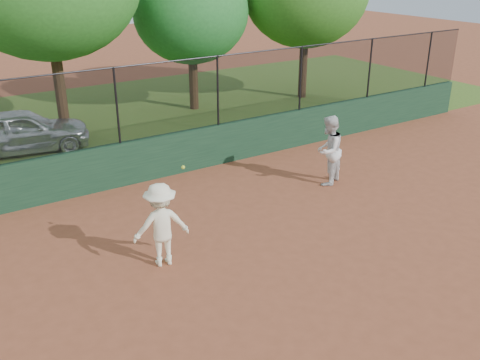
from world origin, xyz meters
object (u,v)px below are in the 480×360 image
player_main (161,225)px  tree_3 (191,13)px  parked_car (21,131)px  player_second (328,150)px

player_main → tree_3: (6.11, 10.02, 2.86)m
parked_car → player_second: 9.53m
parked_car → player_main: player_main is taller
parked_car → tree_3: size_ratio=0.72×
player_main → tree_3: 12.08m
parked_car → player_second: player_second is taller
player_main → parked_car: bearing=95.8°
player_second → parked_car: bearing=-74.9°
player_main → tree_3: bearing=58.6°
player_second → tree_3: size_ratio=0.33×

